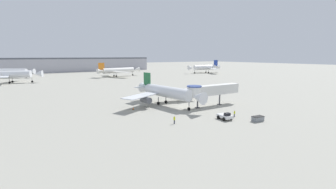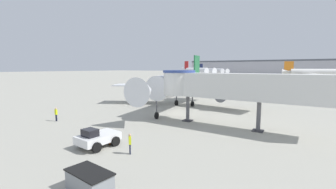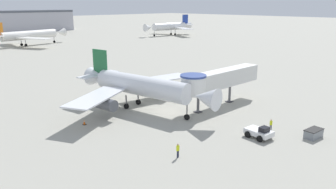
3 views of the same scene
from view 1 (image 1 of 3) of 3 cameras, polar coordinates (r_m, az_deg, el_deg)
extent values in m
plane|color=#9E9B8E|center=(64.26, 2.98, -3.26)|extent=(800.00, 800.00, 0.00)
cylinder|color=silver|center=(66.12, -0.25, 0.67)|extent=(6.09, 18.11, 3.32)
cone|color=silver|center=(57.76, 7.68, -0.75)|extent=(3.85, 4.13, 3.32)
cone|color=silver|center=(73.89, -5.42, 1.59)|extent=(4.06, 5.44, 3.32)
cube|color=silver|center=(63.41, -6.92, -0.33)|extent=(12.68, 9.26, 0.22)
cube|color=silver|center=(73.14, 3.03, 1.08)|extent=(12.58, 6.05, 0.22)
cube|color=#1E6638|center=(73.32, -5.34, 3.88)|extent=(0.78, 3.43, 4.31)
cube|color=silver|center=(74.01, -5.54, 2.05)|extent=(8.49, 3.67, 0.18)
cylinder|color=#565960|center=(63.33, -5.64, -1.39)|extent=(2.34, 3.68, 1.82)
cylinder|color=#565960|center=(71.92, 3.06, -0.01)|extent=(2.34, 3.68, 1.82)
cylinder|color=#4C4C51|center=(60.34, 5.35, -2.78)|extent=(0.18, 0.18, 1.91)
cylinder|color=black|center=(60.56, 5.34, -3.66)|extent=(0.40, 0.93, 0.90)
cylinder|color=#4C4C51|center=(67.30, -2.45, -1.44)|extent=(0.22, 0.22, 1.91)
cylinder|color=black|center=(67.50, -2.45, -2.23)|extent=(0.54, 0.95, 0.90)
cylinder|color=#4C4C51|center=(69.19, -0.54, -1.12)|extent=(0.22, 0.22, 1.91)
cylinder|color=black|center=(69.38, -0.54, -1.89)|extent=(0.54, 0.95, 0.90)
cube|color=silver|center=(67.59, 12.08, 1.23)|extent=(16.29, 2.86, 2.80)
cylinder|color=silver|center=(62.30, 6.66, 0.67)|extent=(3.90, 3.90, 2.80)
cylinder|color=navy|center=(62.07, 6.68, 2.08)|extent=(4.10, 4.10, 0.30)
cylinder|color=#56565B|center=(63.65, 7.52, -1.95)|extent=(0.44, 0.44, 3.29)
cube|color=#333338|center=(63.99, 7.49, -3.33)|extent=(1.10, 1.10, 0.12)
cylinder|color=#56565B|center=(69.21, 12.96, -1.17)|extent=(0.44, 0.44, 3.29)
cube|color=#333338|center=(69.52, 12.91, -2.45)|extent=(1.10, 1.10, 0.12)
cube|color=silver|center=(53.66, 14.22, -5.36)|extent=(2.36, 3.61, 0.67)
cube|color=black|center=(52.94, 14.81, -4.87)|extent=(1.32, 1.07, 0.60)
cylinder|color=black|center=(52.38, 14.03, -6.10)|extent=(0.40, 0.86, 0.83)
cylinder|color=black|center=(53.77, 15.73, -5.76)|extent=(0.40, 0.86, 0.83)
cylinder|color=black|center=(53.75, 12.69, -5.64)|extent=(0.40, 0.86, 0.83)
cylinder|color=black|center=(55.11, 14.38, -5.33)|extent=(0.40, 0.86, 0.83)
cube|color=gray|center=(54.56, 21.84, -5.76)|extent=(2.71, 1.65, 1.07)
cube|color=black|center=(54.41, 21.88, -5.17)|extent=(2.88, 1.75, 0.08)
cube|color=black|center=(54.79, 13.82, -5.82)|extent=(0.45, 0.45, 0.04)
cone|color=orange|center=(54.70, 13.84, -5.45)|extent=(0.31, 0.31, 0.70)
cylinder|color=white|center=(54.68, 13.84, -5.36)|extent=(0.17, 0.17, 0.08)
cube|color=black|center=(62.21, -8.82, -3.78)|extent=(0.48, 0.48, 0.04)
cone|color=orange|center=(62.12, -8.83, -3.43)|extent=(0.33, 0.33, 0.75)
cylinder|color=white|center=(62.10, -8.83, -3.35)|extent=(0.18, 0.18, 0.09)
cylinder|color=#1E2338|center=(48.76, 1.53, -6.99)|extent=(0.12, 0.12, 0.84)
cylinder|color=#1E2338|center=(48.85, 1.70, -6.96)|extent=(0.12, 0.12, 0.84)
cube|color=#D1E019|center=(48.59, 1.62, -6.13)|extent=(0.33, 0.20, 0.66)
sphere|color=tan|center=(48.47, 1.63, -5.62)|extent=(0.23, 0.23, 0.23)
cylinder|color=#1E2338|center=(56.35, 16.58, -5.12)|extent=(0.12, 0.12, 0.79)
cylinder|color=#1E2338|center=(56.33, 16.42, -5.11)|extent=(0.12, 0.12, 0.79)
cube|color=#D1E019|center=(56.17, 16.54, -4.42)|extent=(0.35, 0.35, 0.62)
sphere|color=tan|center=(56.07, 16.56, -4.00)|extent=(0.21, 0.21, 0.21)
cylinder|color=silver|center=(184.63, -35.79, 4.80)|extent=(24.27, 17.55, 3.57)
cone|color=silver|center=(175.27, -31.36, 5.05)|extent=(5.23, 5.13, 3.57)
cube|color=silver|center=(193.70, -34.93, 4.85)|extent=(14.84, 13.53, 0.22)
cylinder|color=#4C4C51|center=(177.57, -32.37, 4.09)|extent=(0.18, 0.18, 2.05)
cylinder|color=black|center=(177.65, -32.34, 3.76)|extent=(1.06, 0.82, 1.10)
cylinder|color=#4C4C51|center=(185.51, -36.82, 3.84)|extent=(0.22, 0.22, 2.05)
cylinder|color=black|center=(185.59, -36.79, 3.53)|extent=(1.14, 0.94, 1.10)
cylinder|color=#4C4C51|center=(188.07, -36.23, 3.96)|extent=(0.22, 0.22, 2.05)
cylinder|color=black|center=(188.14, -36.20, 3.65)|extent=(1.14, 0.94, 1.10)
cylinder|color=silver|center=(146.96, -34.45, 4.27)|extent=(16.29, 8.97, 3.91)
cone|color=silver|center=(143.15, -30.09, 4.57)|extent=(5.36, 5.12, 3.91)
cube|color=silver|center=(140.98, -36.32, 3.65)|extent=(4.44, 11.00, 0.22)
cube|color=silver|center=(154.68, -34.20, 4.23)|extent=(9.94, 11.20, 0.22)
cylinder|color=#4C4C51|center=(144.39, -31.26, 3.27)|extent=(0.18, 0.18, 2.25)
cylinder|color=black|center=(144.50, -31.22, 2.83)|extent=(1.12, 0.61, 1.10)
cylinder|color=#4C4C51|center=(146.30, -35.31, 2.96)|extent=(0.22, 0.22, 2.25)
cylinder|color=black|center=(146.40, -35.26, 2.52)|extent=(1.17, 0.74, 1.10)
cylinder|color=#4C4C51|center=(149.55, -34.81, 3.11)|extent=(0.22, 0.22, 2.25)
cylinder|color=black|center=(149.65, -34.77, 2.69)|extent=(1.17, 0.74, 1.10)
cylinder|color=white|center=(164.09, -12.41, 6.02)|extent=(24.18, 7.39, 3.58)
cone|color=white|center=(172.16, -7.94, 6.32)|extent=(4.46, 4.17, 3.58)
cone|color=white|center=(158.03, -16.60, 5.71)|extent=(5.87, 4.40, 3.58)
cube|color=white|center=(155.33, -11.74, 5.62)|extent=(10.94, 14.49, 0.22)
cube|color=white|center=(170.33, -14.66, 5.85)|extent=(7.31, 14.21, 0.22)
cube|color=orange|center=(157.97, -16.57, 6.88)|extent=(4.30, 0.93, 4.65)
cube|color=white|center=(157.87, -16.70, 5.93)|extent=(4.47, 9.59, 0.18)
cylinder|color=#4C4C51|center=(170.28, -8.97, 5.31)|extent=(0.18, 0.18, 2.06)
cylinder|color=black|center=(170.36, -8.96, 4.96)|extent=(1.13, 0.43, 1.10)
cylinder|color=#4C4C51|center=(161.44, -13.02, 4.94)|extent=(0.22, 0.22, 2.06)
cylinder|color=black|center=(161.52, -13.00, 4.58)|extent=(1.15, 0.57, 1.10)
cylinder|color=#4C4C51|center=(164.26, -13.56, 5.00)|extent=(0.22, 0.22, 2.06)
cylinder|color=black|center=(164.34, -13.55, 4.64)|extent=(1.15, 0.57, 1.10)
cylinder|color=white|center=(195.44, 9.34, 6.81)|extent=(21.23, 5.89, 3.95)
cone|color=white|center=(187.33, 5.81, 6.76)|extent=(4.70, 4.34, 3.95)
cone|color=white|center=(202.71, 12.06, 6.82)|extent=(6.27, 4.49, 3.95)
cube|color=white|center=(204.21, 8.48, 6.76)|extent=(7.88, 14.46, 0.22)
cube|color=white|center=(190.17, 11.59, 6.45)|extent=(10.02, 14.56, 0.22)
cube|color=navy|center=(202.38, 12.03, 7.83)|extent=(4.07, 0.62, 5.14)
cube|color=white|center=(202.86, 12.13, 7.02)|extent=(3.70, 9.54, 0.18)
cylinder|color=#4C4C51|center=(189.58, 6.75, 5.84)|extent=(0.18, 0.18, 2.27)
cylinder|color=black|center=(189.66, 6.74, 5.49)|extent=(1.12, 0.36, 1.10)
cylinder|color=#4C4C51|center=(198.60, 9.62, 5.94)|extent=(0.22, 0.22, 2.27)
cylinder|color=black|center=(198.68, 9.61, 5.62)|extent=(1.13, 0.50, 1.10)
cylinder|color=#4C4C51|center=(195.77, 10.25, 5.87)|extent=(0.22, 0.22, 2.27)
cylinder|color=black|center=(195.85, 10.23, 5.54)|extent=(1.13, 0.50, 1.10)
cube|color=#A8A8B2|center=(228.65, -24.09, 6.77)|extent=(153.37, 19.69, 11.75)
cube|color=#4C515B|center=(228.49, -24.20, 8.39)|extent=(153.37, 20.08, 1.20)
camera|label=2|loc=(58.21, 33.91, 0.43)|focal=24.00mm
camera|label=3|loc=(15.27, -27.64, 18.39)|focal=35.00mm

